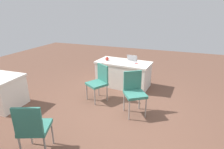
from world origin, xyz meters
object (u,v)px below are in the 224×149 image
Objects in this scene: yarn_ball at (107,59)px; scissors_red at (135,63)px; table_foreground at (123,74)px; chair_tucked_left at (134,90)px; chair_near_front at (33,127)px; laptop_silver at (131,61)px; chair_tucked_right at (99,81)px.

scissors_red is (-0.90, 0.03, -0.05)m from yarn_ball.
table_foreground is 1.59m from chair_tucked_left.
laptop_silver is (-0.68, -3.28, 0.26)m from chair_near_front.
chair_tucked_left is 5.43× the size of scissors_red.
table_foreground is 1.16m from chair_tucked_right.
yarn_ball is at bearing 8.05° from laptop_silver.
table_foreground is 15.64× the size of yarn_ball.
laptop_silver reaches higher than chair_tucked_left.
laptop_silver reaches higher than chair_near_front.
scissors_red is (-0.69, -1.04, 0.24)m from chair_tucked_right.
scissors_red is (-0.15, 0.08, -0.04)m from laptop_silver.
chair_tucked_left is at bearing 35.99° from chair_near_front.
chair_near_front is at bearing 82.16° from table_foreground.
yarn_ball is at bearing -82.68° from chair_tucked_left.
chair_near_front reaches higher than scissors_red.
chair_tucked_right is at bearing 68.15° from laptop_silver.
chair_tucked_left is 1.86m from yarn_ball.
table_foreground is 0.55m from scissors_red.
chair_near_front is at bearing 72.79° from scissors_red.
chair_tucked_left is 1.06m from chair_tucked_right.
scissors_red is at bearing -93.23° from chair_tucked_right.
scissors_red is at bearing 178.30° from yarn_ball.
scissors_red reaches higher than table_foreground.
laptop_silver is (-0.54, -1.12, 0.28)m from chair_tucked_right.
chair_near_front is at bearing 82.21° from laptop_silver.
table_foreground is 1.80× the size of chair_tucked_right.
chair_tucked_left is at bearing 131.32° from yarn_ball.
chair_tucked_left is 1.41m from scissors_red.
laptop_silver is at bearing -175.27° from table_foreground.
scissors_red is (0.32, -1.36, 0.21)m from chair_tucked_left.
scissors_red is at bearing 155.66° from laptop_silver.
yarn_ball is at bearing 3.99° from table_foreground.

